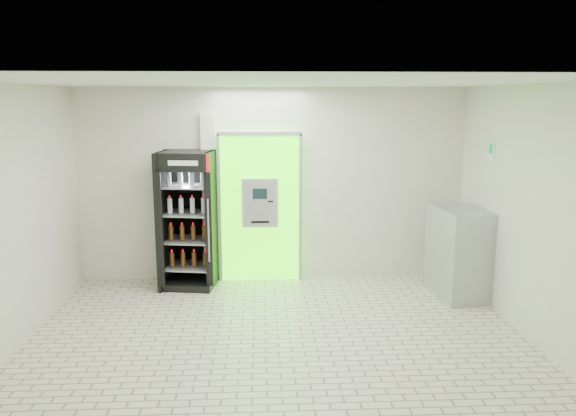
{
  "coord_description": "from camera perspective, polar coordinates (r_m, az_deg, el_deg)",
  "views": [
    {
      "loc": [
        -0.19,
        -6.16,
        2.84
      ],
      "look_at": [
        0.18,
        1.2,
        1.38
      ],
      "focal_mm": 35.0,
      "sensor_mm": 36.0,
      "label": 1
    }
  ],
  "objects": [
    {
      "name": "ground",
      "position": [
        6.79,
        -1.0,
        -13.56
      ],
      "size": [
        6.0,
        6.0,
        0.0
      ],
      "primitive_type": "plane",
      "color": "beige",
      "rests_on": "ground"
    },
    {
      "name": "steel_cabinet",
      "position": [
        8.47,
        17.03,
        -4.35
      ],
      "size": [
        0.76,
        1.04,
        1.29
      ],
      "rotation": [
        0.0,
        0.0,
        0.12
      ],
      "color": "#9EA1A6",
      "rests_on": "ground"
    },
    {
      "name": "exit_sign",
      "position": [
        8.23,
        19.96,
        5.5
      ],
      "size": [
        0.02,
        0.22,
        0.26
      ],
      "color": "white",
      "rests_on": "room_shell"
    },
    {
      "name": "pillar",
      "position": [
        8.78,
        -7.96,
        0.97
      ],
      "size": [
        0.22,
        0.11,
        2.6
      ],
      "color": "silver",
      "rests_on": "ground"
    },
    {
      "name": "atm_assembly",
      "position": [
        8.74,
        -2.86,
        0.15
      ],
      "size": [
        1.3,
        0.24,
        2.33
      ],
      "color": "#34EF02",
      "rests_on": "ground"
    },
    {
      "name": "beverage_cooler",
      "position": [
        8.59,
        -10.08,
        -1.44
      ],
      "size": [
        0.87,
        0.82,
        2.06
      ],
      "rotation": [
        0.0,
        0.0,
        -0.15
      ],
      "color": "black",
      "rests_on": "ground"
    },
    {
      "name": "room_shell",
      "position": [
        6.25,
        -1.06,
        1.98
      ],
      "size": [
        6.0,
        6.0,
        6.0
      ],
      "color": "silver",
      "rests_on": "ground"
    }
  ]
}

